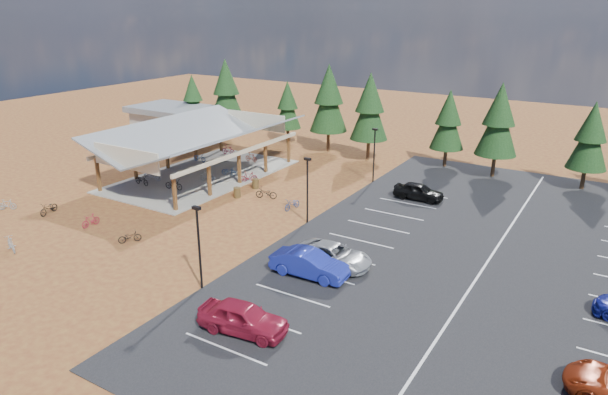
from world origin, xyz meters
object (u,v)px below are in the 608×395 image
(lamp_post_2, at_px, (374,151))
(bike_9, at_px, (7,205))
(trash_bin_1, at_px, (255,184))
(bike_0, at_px, (142,180))
(bike_13, at_px, (11,244))
(bike_16, at_px, (266,193))
(lamp_post_0, at_px, (199,242))
(bike_1, at_px, (152,175))
(outbuilding, at_px, (176,121))
(bike_4, at_px, (174,184))
(bike_3, at_px, (228,150))
(car_2, at_px, (333,255))
(car_4, at_px, (419,191))
(car_0, at_px, (243,318))
(bike_6, at_px, (229,171))
(bike_14, at_px, (292,204))
(lamp_post_1, at_px, (307,186))
(bike_15, at_px, (249,177))
(bike_12, at_px, (130,237))
(bike_5, at_px, (207,176))
(trash_bin_0, at_px, (237,192))
(bike_pavilion, at_px, (200,138))
(bike_7, at_px, (251,157))
(bike_8, at_px, (49,208))
(car_1, at_px, (309,264))
(bike_11, at_px, (91,220))
(bike_2, at_px, (200,157))

(lamp_post_2, distance_m, bike_9, 31.70)
(trash_bin_1, height_order, bike_0, bike_0)
(bike_13, xyz_separation_m, bike_16, (8.51, 17.75, -0.04))
(lamp_post_0, relative_size, bike_0, 2.82)
(bike_0, bearing_deg, bike_1, 11.09)
(outbuilding, xyz_separation_m, bike_4, (14.76, -15.65, -1.45))
(bike_3, relative_size, bike_9, 1.16)
(car_2, bearing_deg, bike_16, 55.47)
(lamp_post_0, relative_size, bike_3, 2.98)
(bike_0, xyz_separation_m, car_4, (23.11, 9.69, 0.18))
(car_4, bearing_deg, car_0, 177.97)
(bike_4, xyz_separation_m, bike_6, (1.42, 6.03, -0.07))
(trash_bin_1, height_order, car_2, car_2)
(bike_14, bearing_deg, lamp_post_2, 83.22)
(lamp_post_1, height_order, bike_15, lamp_post_1)
(bike_12, xyz_separation_m, bike_16, (2.87, 12.52, 0.08))
(bike_5, height_order, bike_6, bike_5)
(trash_bin_0, height_order, bike_4, bike_4)
(lamp_post_1, bearing_deg, bike_pavilion, 161.57)
(bike_7, height_order, bike_8, bike_7)
(bike_16, relative_size, car_0, 0.40)
(lamp_post_0, bearing_deg, bike_14, 100.39)
(car_1, bearing_deg, bike_8, 91.61)
(outbuilding, bearing_deg, bike_pavilion, -38.16)
(bike_9, height_order, bike_11, bike_11)
(bike_11, relative_size, car_0, 0.33)
(outbuilding, height_order, car_4, outbuilding)
(bike_13, bearing_deg, bike_12, 150.64)
(bike_3, bearing_deg, bike_2, 167.04)
(bike_6, height_order, car_0, car_0)
(bike_13, bearing_deg, lamp_post_0, 119.00)
(bike_11, bearing_deg, car_2, 12.03)
(bike_14, relative_size, bike_16, 0.95)
(car_2, bearing_deg, bike_14, 49.22)
(bike_pavilion, bearing_deg, trash_bin_1, -3.04)
(bike_3, distance_m, bike_15, 10.29)
(outbuilding, bearing_deg, bike_12, -51.69)
(bike_3, distance_m, car_4, 23.40)
(bike_pavilion, relative_size, car_0, 4.12)
(trash_bin_0, relative_size, bike_5, 0.53)
(bike_pavilion, relative_size, car_1, 3.96)
(lamp_post_1, height_order, bike_13, lamp_post_1)
(lamp_post_0, distance_m, bike_13, 14.88)
(outbuilding, distance_m, bike_2, 12.88)
(bike_5, height_order, bike_16, bike_5)
(bike_pavilion, relative_size, trash_bin_0, 21.56)
(outbuilding, height_order, bike_11, outbuilding)
(lamp_post_1, distance_m, bike_16, 7.02)
(bike_13, bearing_deg, lamp_post_1, 153.69)
(car_4, bearing_deg, bike_6, 98.86)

